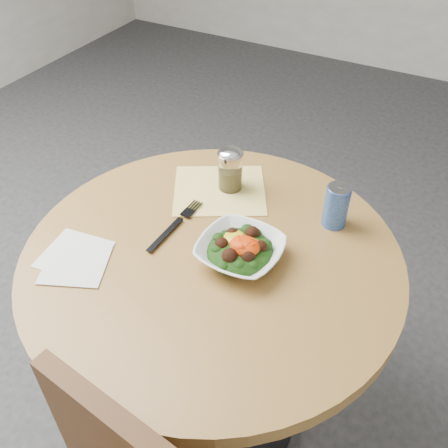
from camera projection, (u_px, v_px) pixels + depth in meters
name	position (u px, v px, depth m)	size (l,w,h in m)	color
ground	(215.00, 413.00, 1.67)	(6.00, 6.00, 0.00)	#2A2B2D
table	(213.00, 307.00, 1.31)	(0.90, 0.90, 0.75)	black
cloth_napkin	(220.00, 190.00, 1.36)	(0.24, 0.22, 0.00)	#E4BB0C
paper_napkins	(75.00, 259.00, 1.16)	(0.20, 0.19, 0.00)	silver
salad_bowl	(240.00, 250.00, 1.14)	(0.20, 0.20, 0.07)	white
fork	(177.00, 223.00, 1.25)	(0.03, 0.22, 0.00)	black
spice_shaker	(230.00, 169.00, 1.33)	(0.07, 0.07, 0.12)	silver
beverage_can	(336.00, 206.00, 1.22)	(0.06, 0.06, 0.12)	navy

